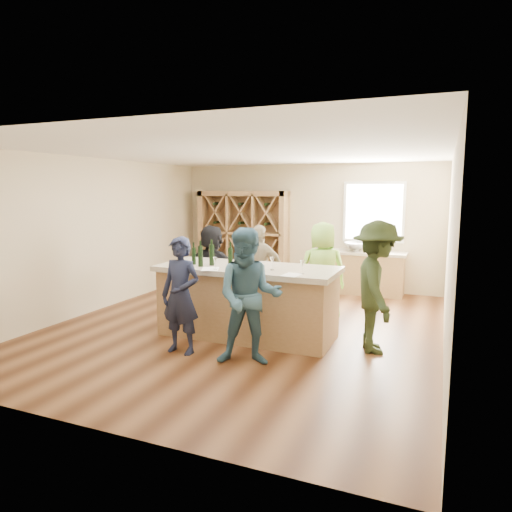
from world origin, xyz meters
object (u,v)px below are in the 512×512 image
at_px(wine_bottle_b, 200,256).
at_px(person_near_right, 249,297).
at_px(person_server, 377,287).
at_px(person_far_mid, 260,270).
at_px(tasting_counter_base, 248,304).
at_px(person_far_right, 322,272).
at_px(wine_bottle_a, 194,256).
at_px(person_far_left, 212,268).
at_px(sink, 356,247).
at_px(wine_bottle_e, 230,258).
at_px(wine_bottle_c, 212,255).
at_px(person_near_left, 181,295).
at_px(wine_rack, 243,237).

height_order(wine_bottle_b, person_near_right, person_near_right).
bearing_deg(person_server, person_far_mid, 45.76).
height_order(tasting_counter_base, person_far_mid, person_far_mid).
bearing_deg(person_far_right, person_near_right, 53.23).
relative_size(person_server, person_far_mid, 1.12).
relative_size(wine_bottle_a, wine_bottle_b, 0.85).
relative_size(person_server, person_far_left, 1.14).
relative_size(sink, wine_bottle_e, 1.83).
distance_m(wine_bottle_a, wine_bottle_e, 0.64).
xyz_separation_m(wine_bottle_a, person_far_right, (1.68, 1.39, -0.36)).
bearing_deg(wine_bottle_c, person_server, 4.30).
xyz_separation_m(sink, wine_bottle_e, (-1.18, -3.79, 0.22)).
relative_size(sink, person_server, 0.30).
xyz_separation_m(tasting_counter_base, wine_bottle_e, (-0.19, -0.19, 0.73)).
relative_size(person_far_right, person_far_left, 1.07).
bearing_deg(person_near_left, person_server, 26.75).
bearing_deg(person_far_right, tasting_counter_base, 28.28).
height_order(wine_rack, person_far_right, wine_rack).
bearing_deg(person_far_left, wine_bottle_a, 113.97).
xyz_separation_m(wine_bottle_b, person_near_right, (1.12, -0.76, -0.36)).
distance_m(wine_bottle_e, person_near_right, 1.14).
distance_m(tasting_counter_base, person_far_left, 1.74).
distance_m(wine_bottle_c, person_far_right, 1.98).
distance_m(wine_rack, person_near_right, 5.20).
relative_size(sink, person_far_mid, 0.34).
distance_m(wine_rack, person_far_right, 3.54).
height_order(person_server, person_far_mid, person_server).
height_order(sink, person_near_left, person_near_left).
bearing_deg(wine_bottle_a, wine_bottle_e, -3.50).
bearing_deg(person_far_right, wine_bottle_c, 17.19).
bearing_deg(person_server, person_near_right, 110.42).
distance_m(sink, person_far_right, 2.38).
bearing_deg(wine_bottle_a, tasting_counter_base, 9.97).
relative_size(wine_rack, person_far_left, 1.39).
bearing_deg(tasting_counter_base, wine_bottle_b, -156.66).
relative_size(sink, person_near_left, 0.34).
bearing_deg(person_far_mid, wine_rack, -63.63).
distance_m(wine_bottle_c, person_server, 2.46).
bearing_deg(person_far_left, wine_bottle_c, 125.38).
xyz_separation_m(wine_bottle_e, person_server, (2.09, 0.24, -0.32)).
height_order(wine_bottle_e, person_far_mid, person_far_mid).
xyz_separation_m(person_near_left, person_near_right, (1.02, -0.03, 0.08)).
bearing_deg(wine_bottle_e, wine_bottle_b, -168.43).
height_order(sink, person_far_right, person_far_right).
height_order(tasting_counter_base, person_far_right, person_far_right).
xyz_separation_m(person_server, person_far_left, (-3.13, 1.13, -0.11)).
relative_size(sink, tasting_counter_base, 0.21).
xyz_separation_m(wine_bottle_c, person_far_left, (-0.70, 1.31, -0.45)).
height_order(wine_rack, wine_bottle_b, wine_rack).
height_order(sink, person_far_mid, person_far_mid).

